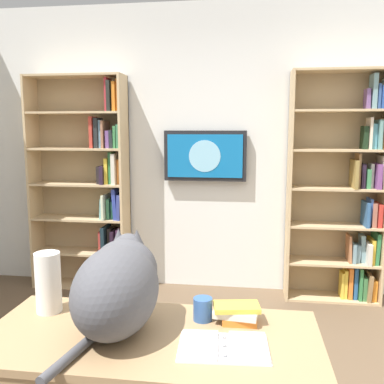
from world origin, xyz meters
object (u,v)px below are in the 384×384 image
(cat, at_px, (119,284))
(open_binder, at_px, (224,346))
(wall_mounted_tv, at_px, (205,156))
(bookshelf_left, at_px, (347,195))
(bookshelf_right, at_px, (91,186))
(desk, at_px, (150,367))
(desk_book_stack, at_px, (237,313))
(paper_towel_roll, at_px, (48,282))
(coffee_mug, at_px, (203,309))

(cat, distance_m, open_binder, 0.47)
(wall_mounted_tv, xyz_separation_m, open_binder, (-0.34, 2.50, -0.54))
(open_binder, bearing_deg, bookshelf_left, -111.21)
(bookshelf_right, relative_size, cat, 3.28)
(bookshelf_left, height_order, open_binder, bookshelf_left)
(desk, distance_m, open_binder, 0.32)
(desk, relative_size, desk_book_stack, 6.56)
(bookshelf_left, relative_size, open_binder, 5.97)
(open_binder, bearing_deg, paper_towel_roll, -15.40)
(wall_mounted_tv, xyz_separation_m, desk_book_stack, (-0.38, 2.28, -0.50))
(cat, relative_size, coffee_mug, 6.48)
(open_binder, bearing_deg, cat, -12.71)
(bookshelf_right, height_order, paper_towel_roll, bookshelf_right)
(bookshelf_right, height_order, desk, bookshelf_right)
(coffee_mug, bearing_deg, wall_mounted_tv, -84.06)
(bookshelf_left, bearing_deg, coffee_mug, 64.64)
(open_binder, xyz_separation_m, desk_book_stack, (-0.04, -0.22, 0.03))
(paper_towel_roll, bearing_deg, desk_book_stack, -179.64)
(wall_mounted_tv, distance_m, desk, 2.55)
(desk, relative_size, coffee_mug, 13.76)
(bookshelf_right, relative_size, desk, 1.55)
(open_binder, relative_size, desk_book_stack, 1.70)
(wall_mounted_tv, bearing_deg, bookshelf_left, 176.25)
(cat, relative_size, desk_book_stack, 3.09)
(desk, relative_size, cat, 2.12)
(wall_mounted_tv, xyz_separation_m, desk, (-0.05, 2.46, -0.67))
(coffee_mug, bearing_deg, desk_book_stack, 178.74)
(wall_mounted_tv, bearing_deg, open_binder, 97.72)
(bookshelf_left, height_order, desk_book_stack, bookshelf_left)
(cat, bearing_deg, wall_mounted_tv, -91.97)
(wall_mounted_tv, distance_m, paper_towel_roll, 2.37)
(bookshelf_right, relative_size, paper_towel_roll, 7.68)
(desk_book_stack, bearing_deg, open_binder, 79.20)
(cat, height_order, coffee_mug, cat)
(paper_towel_roll, bearing_deg, bookshelf_left, -127.94)
(desk_book_stack, bearing_deg, coffee_mug, -1.26)
(coffee_mug, bearing_deg, open_binder, 114.51)
(desk, bearing_deg, bookshelf_right, -64.28)
(paper_towel_roll, xyz_separation_m, desk_book_stack, (-0.82, -0.01, -0.09))
(open_binder, bearing_deg, coffee_mug, -65.49)
(paper_towel_roll, bearing_deg, open_binder, 164.60)
(coffee_mug, bearing_deg, bookshelf_right, -58.77)
(bookshelf_right, distance_m, cat, 2.54)
(bookshelf_left, bearing_deg, bookshelf_right, -0.01)
(desk, distance_m, cat, 0.34)
(open_binder, bearing_deg, desk, -8.87)
(bookshelf_left, relative_size, paper_towel_roll, 7.71)
(wall_mounted_tv, bearing_deg, coffee_mug, 95.94)
(desk, height_order, open_binder, open_binder)
(wall_mounted_tv, distance_m, coffee_mug, 2.35)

